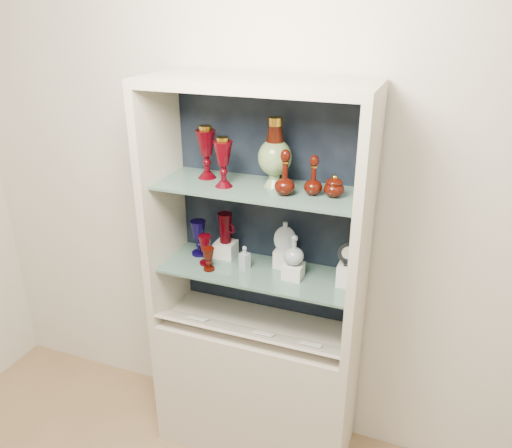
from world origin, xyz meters
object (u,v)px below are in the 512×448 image
at_px(clear_round_decanter, 294,250).
at_px(pedestal_lamp_left, 206,152).
at_px(lidded_bowl, 334,186).
at_px(flat_flask, 285,235).
at_px(ruby_decanter_b, 314,174).
at_px(ruby_pitcher, 225,228).
at_px(ruby_decanter_a, 285,170).
at_px(cameo_medallion, 348,253).
at_px(pedestal_lamp_right, 223,162).
at_px(cobalt_goblet, 199,238).
at_px(clear_square_bottle, 245,257).
at_px(enamel_urn, 275,152).
at_px(ruby_goblet_small, 209,259).
at_px(ruby_goblet_tall, 205,250).

bearing_deg(clear_round_decanter, pedestal_lamp_left, 173.54).
distance_m(lidded_bowl, flat_flask, 0.39).
bearing_deg(flat_flask, pedestal_lamp_left, 172.04).
height_order(ruby_decanter_b, clear_round_decanter, ruby_decanter_b).
relative_size(lidded_bowl, ruby_pitcher, 0.65).
height_order(ruby_decanter_a, cameo_medallion, ruby_decanter_a).
xyz_separation_m(pedestal_lamp_right, cobalt_goblet, (-0.19, 0.10, -0.44)).
bearing_deg(ruby_pitcher, ruby_decanter_a, -1.93).
bearing_deg(lidded_bowl, clear_square_bottle, -178.76).
bearing_deg(pedestal_lamp_right, enamel_urn, 22.76).
distance_m(ruby_decanter_b, cobalt_goblet, 0.73).
xyz_separation_m(lidded_bowl, ruby_pitcher, (-0.54, 0.08, -0.31)).
bearing_deg(cameo_medallion, ruby_goblet_small, 169.94).
xyz_separation_m(lidded_bowl, ruby_goblet_small, (-0.56, -0.08, -0.41)).
distance_m(lidded_bowl, ruby_pitcher, 0.63).
bearing_deg(enamel_urn, flat_flask, 41.20).
relative_size(enamel_urn, flat_flask, 2.06).
height_order(cobalt_goblet, clear_square_bottle, cobalt_goblet).
bearing_deg(enamel_urn, cobalt_goblet, 178.76).
xyz_separation_m(pedestal_lamp_left, ruby_pitcher, (0.07, 0.04, -0.39)).
distance_m(pedestal_lamp_left, flat_flask, 0.53).
bearing_deg(pedestal_lamp_left, enamel_urn, 0.20).
distance_m(ruby_decanter_a, flat_flask, 0.39).
bearing_deg(pedestal_lamp_right, ruby_decanter_a, -1.56).
distance_m(lidded_bowl, ruby_goblet_tall, 0.72).
bearing_deg(enamel_urn, clear_round_decanter, -24.12).
distance_m(ruby_decanter_b, ruby_pitcher, 0.58).
distance_m(ruby_decanter_a, cobalt_goblet, 0.66).
xyz_separation_m(ruby_decanter_a, ruby_decanter_b, (0.11, 0.04, -0.02)).
bearing_deg(clear_round_decanter, ruby_decanter_a, -131.22).
height_order(lidded_bowl, ruby_goblet_small, lidded_bowl).
distance_m(ruby_decanter_a, ruby_goblet_small, 0.60).
bearing_deg(ruby_decanter_b, flat_flask, 148.19).
bearing_deg(clear_round_decanter, flat_flask, 128.24).
relative_size(ruby_goblet_small, clear_square_bottle, 0.95).
distance_m(pedestal_lamp_right, ruby_goblet_small, 0.48).
bearing_deg(ruby_goblet_tall, ruby_decanter_a, -3.15).
bearing_deg(enamel_urn, ruby_pitcher, 172.31).
bearing_deg(ruby_pitcher, cameo_medallion, 12.97).
distance_m(ruby_goblet_small, cameo_medallion, 0.65).
bearing_deg(ruby_pitcher, clear_square_bottle, -13.51).
height_order(lidded_bowl, clear_square_bottle, lidded_bowl).
xyz_separation_m(ruby_decanter_a, clear_square_bottle, (-0.20, 0.04, -0.47)).
xyz_separation_m(pedestal_lamp_left, ruby_decanter_b, (0.52, -0.05, -0.03)).
xyz_separation_m(ruby_decanter_b, ruby_goblet_small, (-0.47, -0.07, -0.46)).
height_order(enamel_urn, ruby_decanter_b, enamel_urn).
xyz_separation_m(enamel_urn, clear_round_decanter, (0.12, -0.05, -0.43)).
bearing_deg(lidded_bowl, ruby_decanter_a, -165.55).
distance_m(ruby_pitcher, clear_square_bottle, 0.19).
bearing_deg(enamel_urn, pedestal_lamp_left, -179.80).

